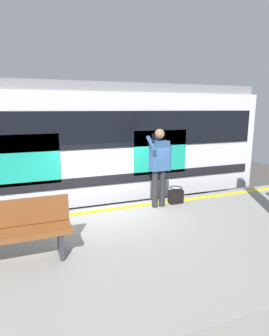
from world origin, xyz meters
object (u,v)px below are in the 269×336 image
Objects in this scene: passenger at (159,162)px; handbag at (176,196)px; train_carriage at (86,140)px; bench at (10,230)px.

handbag is at bearing -174.18° from passenger.
train_carriage is at bearing -66.35° from passenger.
passenger is 0.99m from handbag.
train_carriage is 2.74m from passenger.
handbag is 3.83m from bench.
train_carriage reaches higher than handbag.
train_carriage is 5.43× the size of passenger.
passenger is 3.40m from bench.
passenger is (-1.10, 2.50, -0.26)m from train_carriage.
bench is (3.52, 1.47, 0.32)m from handbag.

